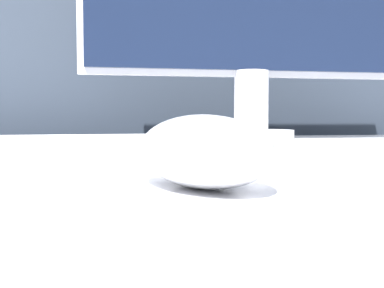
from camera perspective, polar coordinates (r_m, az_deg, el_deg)
name	(u,v)px	position (r m, az deg, el deg)	size (l,w,h in m)	color
partition_panel	(103,166)	(1.17, -11.24, -2.75)	(5.00, 0.03, 1.30)	#333D4C
computer_mouse_near	(202,151)	(0.28, 1.30, -0.88)	(0.10, 0.13, 0.05)	white
keyboard	(86,148)	(0.49, -13.33, -0.50)	(0.45, 0.15, 0.02)	silver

